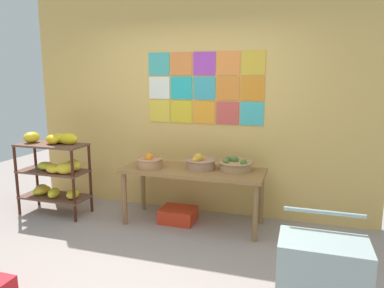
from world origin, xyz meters
The scene contains 9 objects.
ground centered at (0.00, 0.00, 0.00)m, with size 9.43×9.43×0.00m, color gray.
back_wall_with_art centered at (0.00, 1.74, 1.46)m, with size 4.59×0.07×2.91m.
banana_shelf_unit centered at (-1.67, 1.05, 0.62)m, with size 0.89×0.43×1.07m.
display_table centered at (0.13, 1.27, 0.61)m, with size 1.69×0.64×0.69m.
fruit_basket_centre centered at (0.62, 1.39, 0.75)m, with size 0.41×0.41×0.16m.
fruit_basket_left centered at (0.21, 1.32, 0.76)m, with size 0.36×0.36×0.19m.
fruit_basket_back_left centered at (-0.39, 1.17, 0.76)m, with size 0.32×0.32×0.17m.
produce_crate_under_table centered at (-0.06, 1.26, 0.09)m, with size 0.42×0.34×0.17m, color red.
shopping_cart centered at (1.54, -0.29, 0.48)m, with size 0.58×0.41×0.83m.
Camera 1 is at (1.36, -2.65, 1.76)m, focal length 33.24 mm.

